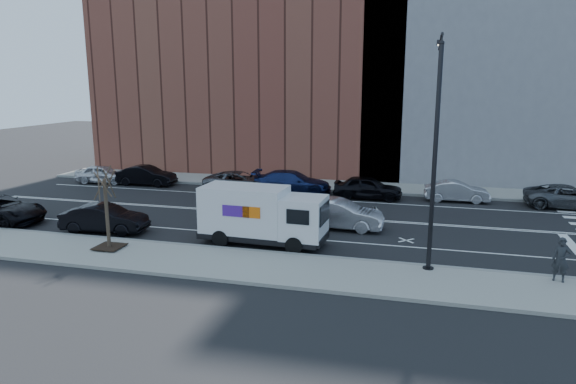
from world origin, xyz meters
The scene contains 21 objects.
ground centered at (0.00, 0.00, 0.00)m, with size 120.00×120.00×0.00m, color black.
sidewalk_near centered at (0.00, -8.80, 0.07)m, with size 44.00×3.60×0.15m, color gray.
sidewalk_far centered at (0.00, 8.80, 0.07)m, with size 44.00×3.60×0.15m, color gray.
curb_near centered at (0.00, -7.00, 0.08)m, with size 44.00×0.25×0.17m, color gray.
curb_far centered at (0.00, 7.00, 0.08)m, with size 44.00×0.25×0.17m, color gray.
road_markings centered at (0.00, 0.00, 0.00)m, with size 40.00×8.60×0.01m, color white, non-canonical shape.
bldg_brick centered at (-8.00, 15.60, 11.00)m, with size 26.00×10.00×22.00m, color brown.
bldg_concrete centered at (12.00, 15.60, 13.00)m, with size 20.00×10.00×26.00m, color slate.
streetlight centered at (7.00, -6.91, 5.08)m, with size 0.44×4.02×9.34m.
street_tree centered at (-7.00, -8.40, 1.45)m, with size 1.20×1.20×3.75m.
fedex_van centered at (-0.62, -5.60, 1.44)m, with size 6.08×2.35×2.74m.
far_parked_a centered at (-16.85, 5.64, 0.69)m, with size 1.63×4.06×1.38m, color silver.
far_parked_b centered at (-13.22, 5.77, 0.72)m, with size 1.53×4.39×1.45m, color black.
far_parked_c centered at (-5.78, 5.48, 0.70)m, with size 2.31×5.02×1.39m, color #505258.
far_parked_d centered at (-2.03, 5.73, 0.78)m, with size 2.19×5.39×1.56m, color #16214E.
far_parked_e centered at (3.20, 5.38, 0.76)m, with size 1.80×4.47×1.52m, color black.
far_parked_f centered at (8.80, 6.04, 0.66)m, with size 1.40×4.02×1.33m, color #BCBCC1.
far_parked_g centered at (15.30, 5.94, 0.70)m, with size 2.32×5.02×1.40m, color #474A4E.
driving_sedan centered at (2.46, -2.03, 0.77)m, with size 1.62×4.65×1.53m, color silver.
near_parked_rear_a centered at (-8.99, -5.76, 0.72)m, with size 1.52×4.35×1.43m, color black.
pedestrian centered at (11.79, -7.52, 1.00)m, with size 0.62×0.41×1.70m, color #232629.
Camera 1 is at (6.50, -27.84, 7.55)m, focal length 32.00 mm.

